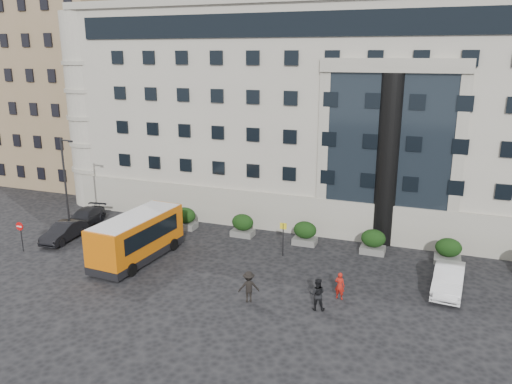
{
  "coord_description": "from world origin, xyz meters",
  "views": [
    {
      "loc": [
        15.53,
        -27.55,
        14.28
      ],
      "look_at": [
        3.84,
        3.81,
        5.0
      ],
      "focal_mm": 35.0,
      "sensor_mm": 36.0,
      "label": 1
    }
  ],
  "objects_px": {
    "bus_stop_sign": "(283,233)",
    "parked_car_b": "(64,232)",
    "street_lamp": "(66,184)",
    "white_taxi": "(448,279)",
    "no_entry_sign": "(20,231)",
    "hedge_a": "(186,218)",
    "hedge_d": "(373,241)",
    "hedge_e": "(448,251)",
    "minibus": "(137,236)",
    "hedge_c": "(305,233)",
    "parked_car_d": "(134,186)",
    "parked_car_c": "(85,217)",
    "pedestrian_a": "(340,286)",
    "pedestrian_b": "(317,294)",
    "red_truck": "(127,185)",
    "hedge_b": "(243,225)",
    "pedestrian_c": "(249,287)"
  },
  "relations": [
    {
      "from": "pedestrian_b",
      "to": "parked_car_b",
      "type": "bearing_deg",
      "value": -22.09
    },
    {
      "from": "hedge_b",
      "to": "parked_car_b",
      "type": "height_order",
      "value": "hedge_b"
    },
    {
      "from": "hedge_a",
      "to": "parked_car_b",
      "type": "bearing_deg",
      "value": -142.51
    },
    {
      "from": "hedge_e",
      "to": "parked_car_d",
      "type": "xyz_separation_m",
      "value": [
        -31.42,
        8.2,
        -0.26
      ]
    },
    {
      "from": "hedge_e",
      "to": "hedge_c",
      "type": "bearing_deg",
      "value": 180.0
    },
    {
      "from": "pedestrian_b",
      "to": "parked_car_d",
      "type": "bearing_deg",
      "value": -48.24
    },
    {
      "from": "minibus",
      "to": "parked_car_d",
      "type": "xyz_separation_m",
      "value": [
        -10.57,
        15.27,
        -1.14
      ]
    },
    {
      "from": "bus_stop_sign",
      "to": "parked_car_c",
      "type": "relative_size",
      "value": 0.53
    },
    {
      "from": "parked_car_b",
      "to": "pedestrian_b",
      "type": "bearing_deg",
      "value": -15.04
    },
    {
      "from": "hedge_c",
      "to": "white_taxi",
      "type": "height_order",
      "value": "hedge_c"
    },
    {
      "from": "bus_stop_sign",
      "to": "street_lamp",
      "type": "bearing_deg",
      "value": -173.46
    },
    {
      "from": "hedge_b",
      "to": "street_lamp",
      "type": "relative_size",
      "value": 0.23
    },
    {
      "from": "hedge_c",
      "to": "bus_stop_sign",
      "type": "bearing_deg",
      "value": -107.82
    },
    {
      "from": "parked_car_b",
      "to": "pedestrian_b",
      "type": "xyz_separation_m",
      "value": [
        21.4,
        -3.86,
        0.24
      ]
    },
    {
      "from": "red_truck",
      "to": "parked_car_c",
      "type": "distance_m",
      "value": 8.11
    },
    {
      "from": "minibus",
      "to": "parked_car_d",
      "type": "relative_size",
      "value": 1.67
    },
    {
      "from": "hedge_c",
      "to": "white_taxi",
      "type": "relative_size",
      "value": 0.37
    },
    {
      "from": "parked_car_d",
      "to": "hedge_e",
      "type": "bearing_deg",
      "value": -18.31
    },
    {
      "from": "red_truck",
      "to": "parked_car_d",
      "type": "bearing_deg",
      "value": 102.77
    },
    {
      "from": "parked_car_d",
      "to": "pedestrian_b",
      "type": "bearing_deg",
      "value": -40.05
    },
    {
      "from": "hedge_e",
      "to": "street_lamp",
      "type": "distance_m",
      "value": 29.34
    },
    {
      "from": "hedge_c",
      "to": "hedge_e",
      "type": "bearing_deg",
      "value": 0.0
    },
    {
      "from": "street_lamp",
      "to": "white_taxi",
      "type": "height_order",
      "value": "street_lamp"
    },
    {
      "from": "minibus",
      "to": "white_taxi",
      "type": "xyz_separation_m",
      "value": [
        20.88,
        2.42,
        -0.99
      ]
    },
    {
      "from": "minibus",
      "to": "pedestrian_b",
      "type": "xyz_separation_m",
      "value": [
        13.79,
        -2.67,
        -0.83
      ]
    },
    {
      "from": "no_entry_sign",
      "to": "minibus",
      "type": "distance_m",
      "value": 9.12
    },
    {
      "from": "red_truck",
      "to": "pedestrian_b",
      "type": "relative_size",
      "value": 3.07
    },
    {
      "from": "no_entry_sign",
      "to": "hedge_c",
      "type": "bearing_deg",
      "value": 24.49
    },
    {
      "from": "parked_car_b",
      "to": "parked_car_d",
      "type": "distance_m",
      "value": 14.39
    },
    {
      "from": "parked_car_b",
      "to": "parked_car_c",
      "type": "bearing_deg",
      "value": 99.03
    },
    {
      "from": "no_entry_sign",
      "to": "red_truck",
      "type": "relative_size",
      "value": 0.39
    },
    {
      "from": "hedge_b",
      "to": "pedestrian_b",
      "type": "distance_m",
      "value": 12.95
    },
    {
      "from": "parked_car_b",
      "to": "parked_car_c",
      "type": "relative_size",
      "value": 0.92
    },
    {
      "from": "hedge_b",
      "to": "pedestrian_b",
      "type": "height_order",
      "value": "pedestrian_b"
    },
    {
      "from": "hedge_d",
      "to": "white_taxi",
      "type": "xyz_separation_m",
      "value": [
        5.23,
        -4.65,
        -0.12
      ]
    },
    {
      "from": "street_lamp",
      "to": "white_taxi",
      "type": "distance_m",
      "value": 28.99
    },
    {
      "from": "pedestrian_c",
      "to": "pedestrian_b",
      "type": "bearing_deg",
      "value": 160.58
    },
    {
      "from": "bus_stop_sign",
      "to": "parked_car_b",
      "type": "xyz_separation_m",
      "value": [
        -17.17,
        -3.08,
        -1.0
      ]
    },
    {
      "from": "no_entry_sign",
      "to": "hedge_d",
      "type": "bearing_deg",
      "value": 19.76
    },
    {
      "from": "hedge_a",
      "to": "pedestrian_b",
      "type": "xyz_separation_m",
      "value": [
        13.74,
        -9.74,
        0.04
      ]
    },
    {
      "from": "street_lamp",
      "to": "no_entry_sign",
      "type": "bearing_deg",
      "value": -104.72
    },
    {
      "from": "parked_car_b",
      "to": "hedge_e",
      "type": "bearing_deg",
      "value": 6.84
    },
    {
      "from": "no_entry_sign",
      "to": "minibus",
      "type": "xyz_separation_m",
      "value": [
        8.95,
        1.77,
        0.15
      ]
    },
    {
      "from": "hedge_e",
      "to": "parked_car_d",
      "type": "relative_size",
      "value": 0.38
    },
    {
      "from": "no_entry_sign",
      "to": "hedge_a",
      "type": "bearing_deg",
      "value": 44.48
    },
    {
      "from": "parked_car_d",
      "to": "parked_car_c",
      "type": "bearing_deg",
      "value": -82.53
    },
    {
      "from": "parked_car_b",
      "to": "no_entry_sign",
      "type": "bearing_deg",
      "value": -119.11
    },
    {
      "from": "hedge_e",
      "to": "white_taxi",
      "type": "xyz_separation_m",
      "value": [
        0.03,
        -4.65,
        -0.12
      ]
    },
    {
      "from": "pedestrian_b",
      "to": "pedestrian_a",
      "type": "bearing_deg",
      "value": -130.35
    },
    {
      "from": "pedestrian_a",
      "to": "pedestrian_b",
      "type": "relative_size",
      "value": 0.88
    }
  ]
}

